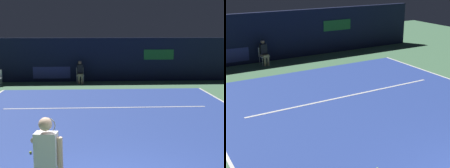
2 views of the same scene
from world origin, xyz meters
TOP-DOWN VIEW (x-y plane):
  - ground_plane at (0.00, 5.20)m, footprint 32.91×32.91m
  - court_surface at (0.00, 5.20)m, footprint 10.33×12.40m
  - line_service at (0.00, 7.37)m, footprint 8.06×0.10m
  - back_wall at (-0.00, 14.18)m, footprint 17.09×0.33m
  - tennis_player at (-1.21, -0.11)m, footprint 0.51×0.99m
  - line_judge_on_chair at (-1.28, 13.40)m, footprint 0.48×0.56m
  - tennis_ball at (-2.05, 2.66)m, footprint 0.07×0.07m

SIDE VIEW (x-z plane):
  - ground_plane at x=0.00m, z-range 0.00..0.00m
  - court_surface at x=0.00m, z-range 0.00..0.01m
  - line_service at x=0.00m, z-range 0.01..0.02m
  - tennis_ball at x=-2.05m, z-range 0.01..0.08m
  - line_judge_on_chair at x=-1.28m, z-range 0.03..1.35m
  - tennis_player at x=-1.21m, z-range 0.12..1.85m
  - back_wall at x=0.00m, z-range 0.00..2.60m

